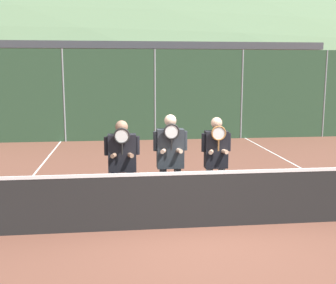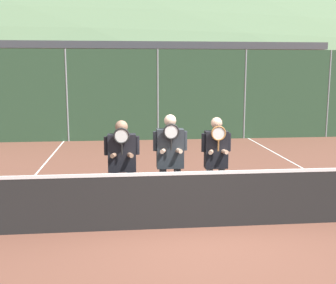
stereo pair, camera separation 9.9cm
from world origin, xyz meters
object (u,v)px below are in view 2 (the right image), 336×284
object	(u,v)px
car_far_left	(2,111)
player_center_left	(170,156)
car_center	(212,108)
player_leftmost	(122,160)
car_left_of_center	(110,110)
player_center_right	(216,158)

from	to	relation	value
car_far_left	player_center_left	bearing A→B (deg)	-62.02
player_center_left	car_center	bearing A→B (deg)	74.69
player_leftmost	car_center	size ratio (longest dim) A/B	0.43
car_far_left	car_left_of_center	bearing A→B (deg)	0.10
player_center_left	player_center_right	bearing A→B (deg)	2.98
player_leftmost	car_center	distance (m)	12.23
car_far_left	car_left_of_center	world-z (taller)	car_left_of_center
car_far_left	player_center_right	bearing A→B (deg)	-58.71
car_far_left	player_leftmost	bearing A→B (deg)	-65.47
car_left_of_center	car_center	size ratio (longest dim) A/B	1.00
car_left_of_center	car_center	bearing A→B (deg)	1.41
player_leftmost	car_left_of_center	world-z (taller)	player_leftmost
player_center_left	car_far_left	xyz separation A→B (m)	(-6.08, 11.44, -0.23)
player_center_right	car_center	world-z (taller)	car_center
player_leftmost	car_left_of_center	distance (m)	11.45
car_far_left	car_left_of_center	size ratio (longest dim) A/B	1.00
car_far_left	car_center	distance (m)	9.24
player_center_left	car_center	distance (m)	11.99
player_leftmost	car_center	xyz separation A→B (m)	(4.03, 11.55, -0.14)
player_center_left	car_left_of_center	world-z (taller)	player_center_left
car_left_of_center	player_leftmost	bearing A→B (deg)	-87.06
player_center_right	car_left_of_center	world-z (taller)	player_center_right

